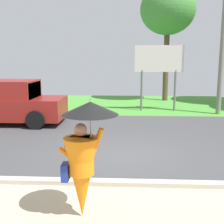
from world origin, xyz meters
name	(u,v)px	position (x,y,z in m)	size (l,w,h in m)	color
ground_plane	(122,132)	(0.00, 2.95, -0.05)	(40.00, 22.00, 0.20)	#424244
monk_pedestrian	(83,158)	(-0.58, -3.33, 1.08)	(1.05, 0.95, 2.13)	orange
pickup_truck	(5,104)	(-5.15, 4.04, 0.87)	(5.20, 2.28, 1.88)	maroon
utility_pole	(223,38)	(4.86, 6.71, 3.80)	(1.80, 0.24, 7.25)	gray
roadside_billboard	(159,63)	(1.87, 7.59, 2.55)	(2.60, 0.12, 3.50)	slate
tree_left_far	(168,10)	(2.78, 11.62, 5.92)	(3.59, 3.59, 7.60)	brown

